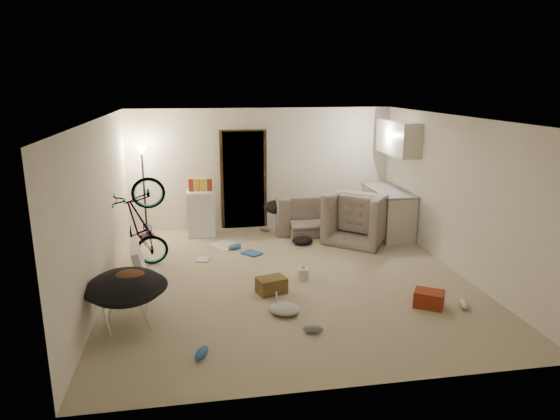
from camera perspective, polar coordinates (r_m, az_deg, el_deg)
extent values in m
cube|color=#BBAD90|center=(8.00, 0.94, -7.77)|extent=(5.50, 6.00, 0.02)
cube|color=white|center=(7.42, 1.02, 10.55)|extent=(5.50, 6.00, 0.02)
cube|color=white|center=(10.53, -2.06, 4.78)|extent=(5.50, 0.02, 2.50)
cube|color=white|center=(4.82, 7.64, -7.16)|extent=(5.50, 0.02, 2.50)
cube|color=white|center=(7.62, -19.89, 0.17)|extent=(0.02, 6.00, 2.50)
cube|color=white|center=(8.55, 19.47, 1.70)|extent=(0.02, 6.00, 2.50)
cube|color=black|center=(10.49, -4.19, 3.44)|extent=(0.85, 0.10, 2.04)
cube|color=#332212|center=(10.46, -4.17, 3.41)|extent=(0.97, 0.04, 2.10)
cylinder|color=black|center=(10.42, -14.93, -2.79)|extent=(0.28, 0.28, 0.03)
cylinder|color=black|center=(10.21, -15.23, 1.69)|extent=(0.04, 0.04, 1.70)
cone|color=#FFE0A5|center=(10.07, -15.56, 6.53)|extent=(0.24, 0.24, 0.18)
cube|color=beige|center=(10.35, 12.21, -0.29)|extent=(0.60, 1.50, 0.88)
cube|color=gray|center=(10.25, 12.34, 2.20)|extent=(0.64, 1.54, 0.04)
cube|color=beige|center=(10.13, 13.35, 8.03)|extent=(0.38, 1.40, 0.65)
imported|color=#384038|center=(10.42, 4.89, -0.76)|extent=(2.01, 0.80, 0.58)
imported|color=#384038|center=(9.87, 9.34, -1.35)|extent=(1.47, 1.45, 0.72)
imported|color=black|center=(8.59, -15.44, -3.72)|extent=(1.63, 0.83, 0.91)
imported|color=maroon|center=(6.85, -0.40, -11.57)|extent=(0.26, 0.21, 0.02)
cube|color=white|center=(10.16, -9.02, -0.34)|extent=(0.53, 0.53, 0.91)
cube|color=maroon|center=(10.03, -10.11, 2.63)|extent=(0.10, 0.07, 0.30)
cube|color=orange|center=(10.03, -9.43, 2.66)|extent=(0.12, 0.10, 0.30)
cube|color=gold|center=(10.03, -8.74, 2.69)|extent=(0.11, 0.08, 0.30)
cube|color=maroon|center=(10.04, -8.06, 2.72)|extent=(0.10, 0.08, 0.30)
cylinder|color=silver|center=(6.70, -17.03, -10.71)|extent=(0.68, 0.68, 0.48)
ellipsoid|color=black|center=(6.58, -17.22, -8.40)|extent=(0.96, 0.96, 0.40)
torus|color=black|center=(6.58, -17.22, -8.40)|extent=(1.03, 1.03, 0.07)
ellipsoid|color=#58331E|center=(6.51, -16.88, -7.59)|extent=(0.60, 0.55, 0.22)
ellipsoid|color=black|center=(10.17, -0.27, 0.35)|extent=(0.59, 0.50, 0.28)
cube|color=silver|center=(8.03, -15.80, -5.87)|extent=(0.34, 0.93, 0.61)
cube|color=brown|center=(7.41, -0.98, -8.59)|extent=(0.47, 0.40, 0.23)
cube|color=maroon|center=(7.27, 16.65, -9.71)|extent=(0.48, 0.45, 0.23)
cylinder|color=silver|center=(7.90, 2.68, -7.33)|extent=(0.17, 0.17, 0.17)
cone|color=silver|center=(7.85, 2.69, -6.48)|extent=(0.10, 0.10, 0.08)
cube|color=beige|center=(9.55, -6.21, -4.03)|extent=(0.69, 0.74, 0.01)
cube|color=#2F62AA|center=(9.03, -3.24, -4.97)|extent=(0.40, 0.41, 0.03)
cube|color=silver|center=(8.83, -8.79, -5.62)|extent=(0.25, 0.29, 0.02)
ellipsoid|color=#2F62AA|center=(9.30, -5.17, -4.19)|extent=(0.30, 0.24, 0.11)
ellipsoid|color=slate|center=(10.36, -1.71, -2.21)|extent=(0.27, 0.25, 0.10)
ellipsoid|color=#2F62AA|center=(5.91, -8.94, -15.83)|extent=(0.22, 0.31, 0.11)
ellipsoid|color=slate|center=(6.35, 3.79, -13.43)|extent=(0.28, 0.17, 0.10)
ellipsoid|color=white|center=(7.42, 20.26, -10.03)|extent=(0.21, 0.30, 0.10)
ellipsoid|color=black|center=(9.58, 2.57, -3.50)|extent=(0.56, 0.54, 0.13)
ellipsoid|color=silver|center=(6.81, 0.50, -11.24)|extent=(0.55, 0.53, 0.13)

